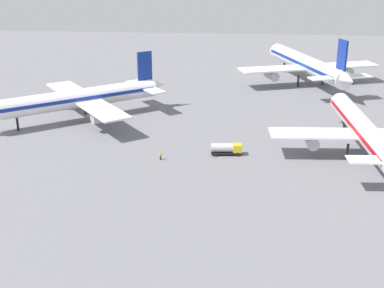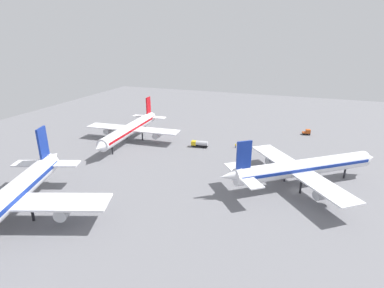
{
  "view_description": "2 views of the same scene",
  "coord_description": "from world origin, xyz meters",
  "px_view_note": "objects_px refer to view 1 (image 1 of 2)",
  "views": [
    {
      "loc": [
        124.87,
        38.18,
        39.87
      ],
      "look_at": [
        25.05,
        29.29,
        2.52
      ],
      "focal_mm": 48.75,
      "sensor_mm": 36.0,
      "label": 1
    },
    {
      "loc": [
        -79.51,
        2.31,
        40.19
      ],
      "look_at": [
        9.79,
        34.31,
        6.28
      ],
      "focal_mm": 28.31,
      "sensor_mm": 36.0,
      "label": 2
    }
  ],
  "objects_px": {
    "airplane_at_gate": "(79,98)",
    "airplane_distant": "(364,130)",
    "airplane_taxiing": "(307,64)",
    "ground_crew_worker": "(160,156)",
    "fuel_truck": "(226,148)"
  },
  "relations": [
    {
      "from": "airplane_taxiing",
      "to": "fuel_truck",
      "type": "xyz_separation_m",
      "value": [
        63.83,
        -23.54,
        -4.83
      ]
    },
    {
      "from": "airplane_at_gate",
      "to": "ground_crew_worker",
      "type": "relative_size",
      "value": 25.52
    },
    {
      "from": "airplane_at_gate",
      "to": "airplane_taxiing",
      "type": "relative_size",
      "value": 0.78
    },
    {
      "from": "airplane_at_gate",
      "to": "airplane_taxiing",
      "type": "bearing_deg",
      "value": 178.26
    },
    {
      "from": "airplane_taxiing",
      "to": "ground_crew_worker",
      "type": "xyz_separation_m",
      "value": [
        67.77,
        -36.71,
        -5.37
      ]
    },
    {
      "from": "airplane_taxiing",
      "to": "airplane_distant",
      "type": "xyz_separation_m",
      "value": [
        60.85,
        4.47,
        -0.86
      ]
    },
    {
      "from": "airplane_taxiing",
      "to": "ground_crew_worker",
      "type": "bearing_deg",
      "value": 132.45
    },
    {
      "from": "airplane_distant",
      "to": "fuel_truck",
      "type": "xyz_separation_m",
      "value": [
        2.98,
        -28.02,
        -3.98
      ]
    },
    {
      "from": "fuel_truck",
      "to": "airplane_distant",
      "type": "bearing_deg",
      "value": 0.23
    },
    {
      "from": "fuel_truck",
      "to": "ground_crew_worker",
      "type": "bearing_deg",
      "value": -169.22
    },
    {
      "from": "airplane_at_gate",
      "to": "airplane_distant",
      "type": "height_order",
      "value": "airplane_at_gate"
    },
    {
      "from": "airplane_at_gate",
      "to": "ground_crew_worker",
      "type": "xyz_separation_m",
      "value": [
        24.37,
        23.83,
        -4.73
      ]
    },
    {
      "from": "airplane_at_gate",
      "to": "airplane_taxiing",
      "type": "distance_m",
      "value": 74.5
    },
    {
      "from": "airplane_at_gate",
      "to": "ground_crew_worker",
      "type": "height_order",
      "value": "airplane_at_gate"
    },
    {
      "from": "airplane_distant",
      "to": "fuel_truck",
      "type": "height_order",
      "value": "airplane_distant"
    }
  ]
}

